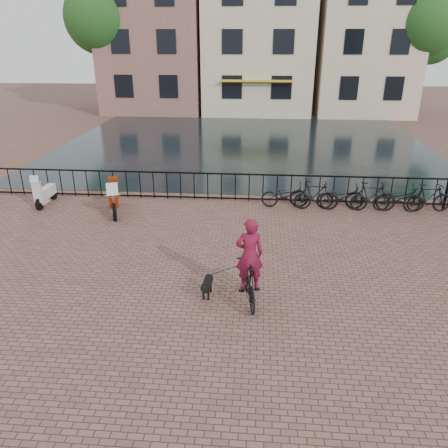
# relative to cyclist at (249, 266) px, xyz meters

# --- Properties ---
(ground) EXTENTS (100.00, 100.00, 0.00)m
(ground) POSITION_rel_cyclist_xyz_m (-0.68, -1.46, -0.89)
(ground) COLOR brown
(ground) RESTS_ON ground
(canal_water) EXTENTS (20.00, 20.00, 0.00)m
(canal_water) POSITION_rel_cyclist_xyz_m (-0.68, 15.84, -0.89)
(canal_water) COLOR black
(canal_water) RESTS_ON ground
(railing) EXTENTS (20.00, 0.05, 1.02)m
(railing) POSITION_rel_cyclist_xyz_m (-0.68, 6.54, -0.39)
(railing) COLOR black
(railing) RESTS_ON ground
(canal_house_left) EXTENTS (7.50, 9.00, 12.80)m
(canal_house_left) POSITION_rel_cyclist_xyz_m (-8.18, 28.54, 5.51)
(canal_house_left) COLOR #83564C
(canal_house_left) RESTS_ON ground
(canal_house_mid) EXTENTS (8.00, 9.50, 11.80)m
(canal_house_mid) POSITION_rel_cyclist_xyz_m (-0.18, 28.54, 5.01)
(canal_house_mid) COLOR beige
(canal_house_mid) RESTS_ON ground
(canal_house_right) EXTENTS (7.00, 9.00, 13.30)m
(canal_house_right) POSITION_rel_cyclist_xyz_m (7.82, 28.54, 5.76)
(canal_house_right) COLOR beige
(canal_house_right) RESTS_ON ground
(tree_far_left) EXTENTS (5.04, 5.04, 9.27)m
(tree_far_left) POSITION_rel_cyclist_xyz_m (-11.68, 25.54, 5.84)
(tree_far_left) COLOR black
(tree_far_left) RESTS_ON ground
(tree_far_right) EXTENTS (4.76, 4.76, 8.76)m
(tree_far_right) POSITION_rel_cyclist_xyz_m (11.32, 25.54, 5.46)
(tree_far_right) COLOR black
(tree_far_right) RESTS_ON ground
(cyclist) EXTENTS (0.81, 1.77, 2.34)m
(cyclist) POSITION_rel_cyclist_xyz_m (0.00, 0.00, 0.00)
(cyclist) COLOR black
(cyclist) RESTS_ON ground
(dog) EXTENTS (0.29, 0.76, 0.50)m
(dog) POSITION_rel_cyclist_xyz_m (-0.95, 0.12, -0.64)
(dog) COLOR black
(dog) RESTS_ON ground
(motorcycle) EXTENTS (0.98, 1.91, 1.33)m
(motorcycle) POSITION_rel_cyclist_xyz_m (-4.67, 5.03, -0.23)
(motorcycle) COLOR #95270A
(motorcycle) RESTS_ON ground
(scooter) EXTENTS (0.40, 1.38, 1.28)m
(scooter) POSITION_rel_cyclist_xyz_m (-7.33, 5.60, -0.25)
(scooter) COLOR silver
(scooter) RESTS_ON ground
(parked_bike_0) EXTENTS (1.77, 0.77, 0.90)m
(parked_bike_0) POSITION_rel_cyclist_xyz_m (1.12, 5.94, -0.44)
(parked_bike_0) COLOR black
(parked_bike_0) RESTS_ON ground
(parked_bike_1) EXTENTS (1.72, 0.71, 1.00)m
(parked_bike_1) POSITION_rel_cyclist_xyz_m (2.07, 5.94, -0.39)
(parked_bike_1) COLOR black
(parked_bike_1) RESTS_ON ground
(parked_bike_2) EXTENTS (1.76, 0.72, 0.90)m
(parked_bike_2) POSITION_rel_cyclist_xyz_m (3.02, 5.94, -0.44)
(parked_bike_2) COLOR black
(parked_bike_2) RESTS_ON ground
(parked_bike_3) EXTENTS (1.70, 0.63, 1.00)m
(parked_bike_3) POSITION_rel_cyclist_xyz_m (3.97, 5.94, -0.39)
(parked_bike_3) COLOR black
(parked_bike_3) RESTS_ON ground
(parked_bike_4) EXTENTS (1.72, 0.61, 0.90)m
(parked_bike_4) POSITION_rel_cyclist_xyz_m (4.92, 5.94, -0.44)
(parked_bike_4) COLOR black
(parked_bike_4) RESTS_ON ground
(parked_bike_5) EXTENTS (1.71, 0.67, 1.00)m
(parked_bike_5) POSITION_rel_cyclist_xyz_m (5.87, 5.94, -0.39)
(parked_bike_5) COLOR black
(parked_bike_5) RESTS_ON ground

